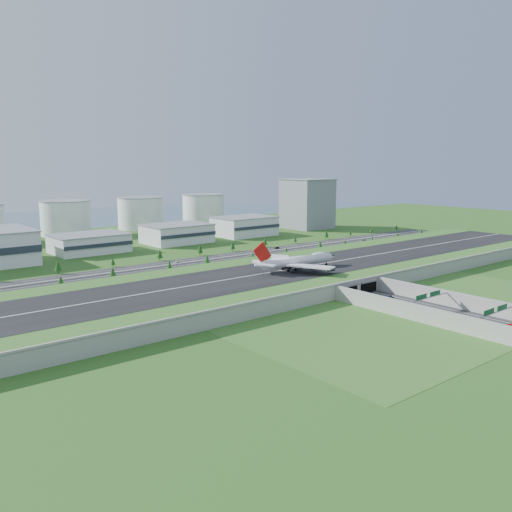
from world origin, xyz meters
TOP-DOWN VIEW (x-y plane):
  - ground at (0.00, 0.00)m, footprint 1200.00×1200.00m
  - airfield_deck at (0.00, -0.09)m, footprint 520.00×100.00m
  - underpass_road at (0.00, -99.42)m, footprint 38.80×120.40m
  - sign_gantry_near at (0.00, -95.04)m, footprint 38.70×0.70m
  - sign_gantry_far at (0.00, -130.04)m, footprint 38.70×0.70m
  - north_expressway at (0.00, 95.00)m, footprint 560.00×36.00m
  - tree_row at (-4.02, 95.78)m, footprint 502.55×48.67m
  - hangar_mid_a at (-60.00, 190.00)m, footprint 58.00×42.00m
  - hangar_mid_b at (25.00, 190.00)m, footprint 58.00×42.00m
  - hangar_mid_c at (105.00, 190.00)m, footprint 58.00×42.00m
  - office_tower at (200.00, 195.00)m, footprint 46.00×46.00m
  - fuel_tank_b at (-35.00, 310.00)m, footprint 50.00×50.00m
  - fuel_tank_c at (50.00, 310.00)m, footprint 50.00×50.00m
  - fuel_tank_d at (135.00, 310.00)m, footprint 50.00×50.00m
  - bay_water at (0.00, 480.00)m, footprint 1200.00×260.00m
  - boeing_747 at (-3.99, -2.98)m, footprint 64.14×60.34m
  - car_0 at (-8.19, -79.59)m, footprint 2.74×4.49m
  - car_1 at (-7.00, -125.24)m, footprint 3.46×5.09m
  - car_2 at (7.40, -65.97)m, footprint 3.07×5.42m
  - car_3 at (8.06, -134.27)m, footprint 2.80×4.97m
  - car_5 at (74.12, 104.17)m, footprint 4.79×2.09m
  - car_6 at (172.34, 89.01)m, footprint 5.45×3.03m
  - car_7 at (-29.40, 100.52)m, footprint 5.03×3.33m

SIDE VIEW (x-z plane):
  - ground at x=0.00m, z-range 0.00..0.00m
  - bay_water at x=0.00m, z-range 0.00..0.06m
  - north_expressway at x=0.00m, z-range 0.00..0.12m
  - car_7 at x=-29.40m, z-range 0.12..1.47m
  - car_3 at x=8.06m, z-range 0.12..1.48m
  - car_2 at x=7.40m, z-range 0.12..1.55m
  - car_0 at x=-8.19m, z-range 0.12..1.55m
  - car_6 at x=172.34m, z-range 0.12..1.56m
  - car_5 at x=74.12m, z-range 0.12..1.65m
  - car_1 at x=-7.00m, z-range 0.12..1.71m
  - underpass_road at x=0.00m, z-range -0.57..7.43m
  - airfield_deck at x=0.00m, z-range -0.48..8.72m
  - tree_row at x=-4.02m, z-range 0.53..8.92m
  - sign_gantry_near at x=0.00m, z-range 2.05..11.85m
  - sign_gantry_far at x=0.00m, z-range 2.05..11.85m
  - hangar_mid_a at x=-60.00m, z-range 0.00..15.00m
  - hangar_mid_b at x=25.00m, z-range 0.00..17.00m
  - hangar_mid_c at x=105.00m, z-range 0.00..19.00m
  - boeing_747 at x=-3.99m, z-range 3.72..23.57m
  - fuel_tank_b at x=-35.00m, z-range 0.00..35.00m
  - fuel_tank_c at x=50.00m, z-range 0.00..35.00m
  - fuel_tank_d at x=135.00m, z-range 0.00..35.00m
  - office_tower at x=200.00m, z-range 0.00..55.00m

